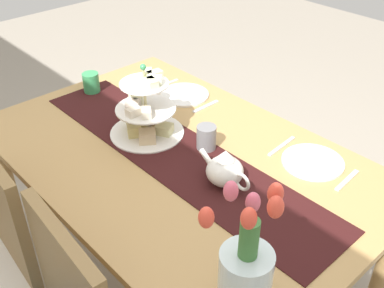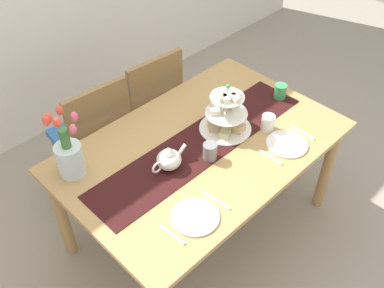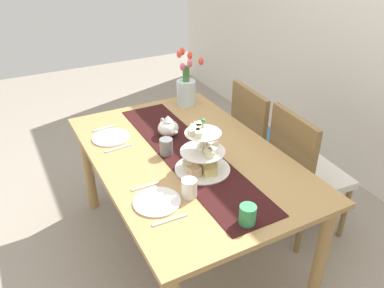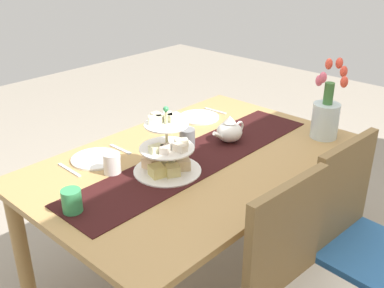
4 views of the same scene
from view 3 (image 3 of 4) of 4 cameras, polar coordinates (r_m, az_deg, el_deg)
The scene contains 17 objects.
ground_plane at distance 2.67m, azimuth -0.71°, elevation -14.78°, with size 8.00×8.00×0.00m, color gray.
dining_table at distance 2.28m, azimuth -0.81°, elevation -3.50°, with size 1.56×1.01×0.72m.
chair_left at distance 2.87m, azimuth 10.05°, elevation 0.67°, with size 0.45×0.45×0.91m.
chair_right at distance 2.58m, azimuth 16.09°, elevation -3.71°, with size 0.45×0.45×0.91m.
table_runner at distance 2.23m, azimuth -0.65°, elevation -1.37°, with size 1.42×0.31×0.00m, color black.
tiered_cake_stand at distance 2.04m, azimuth 1.59°, elevation -1.71°, with size 0.30×0.30×0.30m.
teapot at distance 2.39m, azimuth -3.55°, elevation 2.49°, with size 0.24×0.13×0.14m.
tulip_vase at distance 2.80m, azimuth -0.85°, elevation 8.28°, with size 0.17×0.18×0.41m.
dinner_plate_left at distance 2.44m, azimuth -11.92°, elevation 0.95°, with size 0.23×0.23×0.01m, color white.
fork_left at distance 2.56m, azimuth -12.89°, elevation 2.29°, with size 0.02×0.15×0.01m, color silver.
knife_left at distance 2.32m, azimuth -10.84°, elevation -0.62°, with size 0.01×0.17×0.01m, color silver.
dinner_plate_right at distance 1.86m, azimuth -5.21°, elevation -8.50°, with size 0.23×0.23×0.01m, color white.
fork_right at distance 1.97m, azimuth -6.89°, elevation -6.21°, with size 0.02×0.15×0.01m, color silver.
knife_right at distance 1.76m, azimuth -3.30°, elevation -11.16°, with size 0.01×0.17×0.01m, color silver.
mug_grey at distance 2.20m, azimuth -3.83°, elevation -0.38°, with size 0.08×0.08×0.10m, color slate.
mug_white_text at distance 1.87m, azimuth -0.40°, elevation -6.55°, with size 0.08×0.08×0.10m, color white.
mug_orange at distance 1.73m, azimuth 8.21°, elevation -10.36°, with size 0.08×0.08×0.10m, color #389356.
Camera 3 is at (1.69, -0.86, 1.88)m, focal length 36.07 mm.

